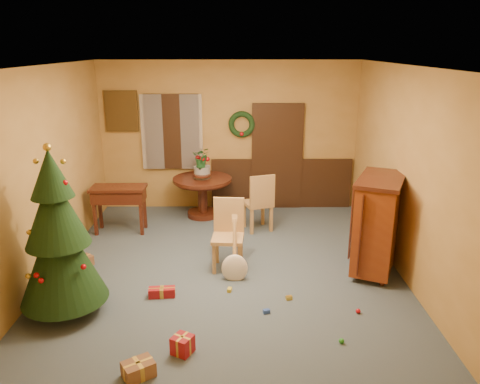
{
  "coord_description": "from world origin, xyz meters",
  "views": [
    {
      "loc": [
        0.15,
        -6.31,
        3.15
      ],
      "look_at": [
        0.2,
        0.4,
        1.04
      ],
      "focal_mm": 35.0,
      "sensor_mm": 36.0,
      "label": 1
    }
  ],
  "objects_px": {
    "christmas_tree": "(58,237)",
    "writing_desk": "(119,198)",
    "chair_near": "(228,231)",
    "dining_table": "(202,190)",
    "sideboard": "(378,222)"
  },
  "relations": [
    {
      "from": "christmas_tree",
      "to": "writing_desk",
      "type": "distance_m",
      "value": 2.66
    },
    {
      "from": "chair_near",
      "to": "writing_desk",
      "type": "relative_size",
      "value": 1.1
    },
    {
      "from": "chair_near",
      "to": "christmas_tree",
      "type": "distance_m",
      "value": 2.38
    },
    {
      "from": "chair_near",
      "to": "christmas_tree",
      "type": "height_order",
      "value": "christmas_tree"
    },
    {
      "from": "christmas_tree",
      "to": "writing_desk",
      "type": "height_order",
      "value": "christmas_tree"
    },
    {
      "from": "christmas_tree",
      "to": "writing_desk",
      "type": "xyz_separation_m",
      "value": [
        0.05,
        2.63,
        -0.38
      ]
    },
    {
      "from": "dining_table",
      "to": "writing_desk",
      "type": "height_order",
      "value": "writing_desk"
    },
    {
      "from": "dining_table",
      "to": "sideboard",
      "type": "relative_size",
      "value": 0.79
    },
    {
      "from": "sideboard",
      "to": "writing_desk",
      "type": "bearing_deg",
      "value": 159.14
    },
    {
      "from": "dining_table",
      "to": "chair_near",
      "type": "bearing_deg",
      "value": -76.25
    },
    {
      "from": "christmas_tree",
      "to": "sideboard",
      "type": "height_order",
      "value": "christmas_tree"
    },
    {
      "from": "chair_near",
      "to": "dining_table",
      "type": "bearing_deg",
      "value": 103.75
    },
    {
      "from": "dining_table",
      "to": "christmas_tree",
      "type": "bearing_deg",
      "value": -113.06
    },
    {
      "from": "chair_near",
      "to": "christmas_tree",
      "type": "xyz_separation_m",
      "value": [
        -1.97,
        -1.25,
        0.45
      ]
    },
    {
      "from": "dining_table",
      "to": "chair_near",
      "type": "relative_size",
      "value": 1.08
    }
  ]
}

